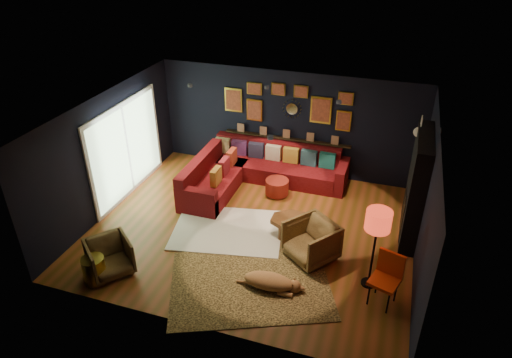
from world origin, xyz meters
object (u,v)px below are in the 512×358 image
(dog, at_px, (269,279))
(coffee_table, at_px, (291,222))
(orange_chair, at_px, (387,274))
(armchair_right, at_px, (311,240))
(floor_lamp, at_px, (378,224))
(armchair_left, at_px, (109,256))
(pouf, at_px, (277,187))
(gold_stool, at_px, (94,270))
(sectional, at_px, (252,172))

(dog, bearing_deg, coffee_table, 88.10)
(orange_chair, bearing_deg, armchair_right, 171.62)
(armchair_right, xyz_separation_m, floor_lamp, (1.15, -0.39, 0.88))
(armchair_left, bearing_deg, pouf, 8.78)
(armchair_left, height_order, orange_chair, orange_chair)
(orange_chair, height_order, floor_lamp, floor_lamp)
(coffee_table, relative_size, gold_stool, 2.04)
(armchair_left, bearing_deg, gold_stool, -163.84)
(sectional, xyz_separation_m, gold_stool, (-1.55, -4.16, -0.07))
(pouf, xyz_separation_m, armchair_right, (1.24, -2.01, 0.22))
(armchair_left, xyz_separation_m, orange_chair, (4.81, 0.83, 0.19))
(armchair_right, bearing_deg, armchair_left, -117.83)
(coffee_table, height_order, gold_stool, gold_stool)
(pouf, xyz_separation_m, gold_stool, (-2.28, -3.85, 0.04))
(pouf, height_order, gold_stool, gold_stool)
(gold_stool, xyz_separation_m, floor_lamp, (4.67, 1.45, 1.06))
(orange_chair, bearing_deg, armchair_left, -152.11)
(armchair_right, bearing_deg, floor_lamp, 18.89)
(floor_lamp, distance_m, dog, 2.10)
(coffee_table, relative_size, armchair_left, 1.37)
(coffee_table, bearing_deg, pouf, 115.69)
(coffee_table, bearing_deg, armchair_left, -144.59)
(armchair_left, bearing_deg, sectional, 19.71)
(coffee_table, bearing_deg, armchair_right, -44.17)
(pouf, height_order, orange_chair, orange_chair)
(armchair_right, relative_size, orange_chair, 0.90)
(coffee_table, height_order, pouf, coffee_table)
(armchair_left, distance_m, orange_chair, 4.89)
(pouf, bearing_deg, sectional, 156.95)
(pouf, xyz_separation_m, orange_chair, (2.66, -2.72, 0.36))
(coffee_table, distance_m, pouf, 1.68)
(sectional, distance_m, orange_chair, 4.55)
(coffee_table, xyz_separation_m, armchair_right, (0.51, -0.50, 0.05))
(armchair_right, distance_m, dog, 1.19)
(armchair_left, distance_m, floor_lamp, 4.77)
(coffee_table, relative_size, armchair_right, 1.20)
(pouf, bearing_deg, dog, -76.62)
(dog, bearing_deg, floor_lamp, 19.57)
(sectional, xyz_separation_m, dog, (1.45, -3.36, -0.11))
(floor_lamp, bearing_deg, dog, -158.48)
(dog, bearing_deg, armchair_left, -172.16)
(sectional, relative_size, floor_lamp, 2.18)
(coffee_table, bearing_deg, gold_stool, -142.06)
(sectional, height_order, armchair_left, sectional)
(pouf, bearing_deg, coffee_table, -64.31)
(armchair_right, xyz_separation_m, orange_chair, (1.42, -0.71, 0.14))
(sectional, relative_size, pouf, 6.23)
(floor_lamp, bearing_deg, orange_chair, -49.01)
(gold_stool, bearing_deg, orange_chair, 12.92)
(floor_lamp, height_order, dog, floor_lamp)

